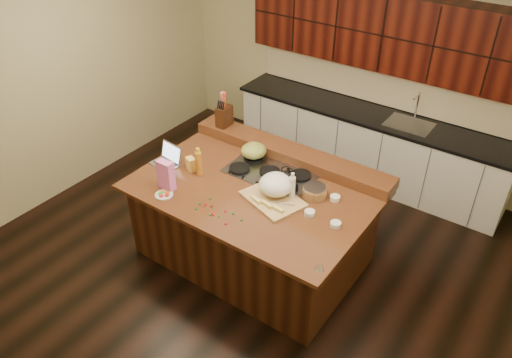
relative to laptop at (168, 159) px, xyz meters
The scene contains 35 objects.
room 1.10m from the laptop, ahead, with size 5.52×5.02×2.72m.
island 1.15m from the laptop, ahead, with size 2.40×1.60×0.92m.
back_ledge 1.33m from the laptop, 40.03° to the left, with size 2.40×0.30×0.12m, color black.
cooktop 1.12m from the laptop, 24.14° to the left, with size 0.92×0.52×0.05m.
back_counter 2.72m from the laptop, 60.99° to the left, with size 3.70×0.66×2.40m.
kettle 1.36m from the laptop, 13.92° to the left, with size 0.19×0.19×0.17m, color black.
green_bowl 0.93m from the laptop, 39.18° to the left, with size 0.28×0.28×0.15m, color olive.
laptop is the anchor object (origin of this frame).
oil_bottle 0.43m from the laptop, ahead, with size 0.07×0.07×0.27m, color #BD7521.
vinegar_bottle 1.45m from the laptop, ahead, with size 0.06×0.06×0.25m, color silver.
wooden_tray 1.29m from the laptop, ahead, with size 0.68×0.58×0.24m.
ramekin_a 1.71m from the laptop, ahead, with size 0.10×0.10×0.04m, color white.
ramekin_b 1.99m from the laptop, ahead, with size 0.10×0.10×0.04m, color white.
ramekin_c 1.85m from the laptop, 14.26° to the left, with size 0.10×0.10×0.04m, color white.
strainer_bowl 1.64m from the laptop, 14.05° to the left, with size 0.24×0.24×0.09m, color #996B3F.
kitchen_timer 2.18m from the laptop, 12.30° to the right, with size 0.08×0.08×0.07m, color silver.
pink_bag 0.48m from the laptop, 47.51° to the right, with size 0.17×0.09×0.32m, color pink.
candy_plate 0.59m from the laptop, 50.57° to the right, with size 0.18×0.18×0.01m, color white.
package_box 0.30m from the laptop, ahead, with size 0.11×0.07×0.15m, color #F7D057.
utensil_crock 0.87m from the laptop, 82.84° to the left, with size 0.12×0.12×0.14m, color white.
knife_block 0.88m from the laptop, 82.85° to the left, with size 0.12×0.20×0.24m, color black.
gumdrop_0 0.90m from the laptop, 24.05° to the right, with size 0.02×0.02×0.02m, color red.
gumdrop_1 0.83m from the laptop, 17.23° to the right, with size 0.02×0.02×0.02m, color #198C26.
gumdrop_2 0.88m from the laptop, 22.81° to the right, with size 0.02×0.02×0.02m, color red.
gumdrop_3 0.85m from the laptop, 25.53° to the right, with size 0.02×0.02×0.02m, color #198C26.
gumdrop_4 1.24m from the laptop, 21.71° to the right, with size 0.02×0.02×0.02m, color red.
gumdrop_5 0.91m from the laptop, 29.63° to the right, with size 0.02×0.02×0.02m, color #198C26.
gumdrop_6 1.04m from the laptop, 23.16° to the right, with size 0.02×0.02×0.02m, color red.
gumdrop_7 1.28m from the laptop, 14.89° to the right, with size 0.02×0.02×0.02m, color #198C26.
gumdrop_8 1.08m from the laptop, 16.88° to the right, with size 0.02×0.02×0.02m, color red.
gumdrop_9 1.16m from the laptop, 15.07° to the right, with size 0.02×0.02×0.02m, color #198C26.
gumdrop_10 0.94m from the laptop, 20.59° to the right, with size 0.02×0.02×0.02m, color red.
gumdrop_11 1.05m from the laptop, 24.79° to the right, with size 0.02×0.02×0.02m, color #198C26.
gumdrop_12 1.07m from the laptop, 23.20° to the right, with size 0.02×0.02×0.02m, color red.
gumdrop_13 1.11m from the laptop, 21.80° to the right, with size 0.02×0.02×0.02m, color #198C26.
Camera 1 is at (2.39, -3.33, 3.85)m, focal length 35.00 mm.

